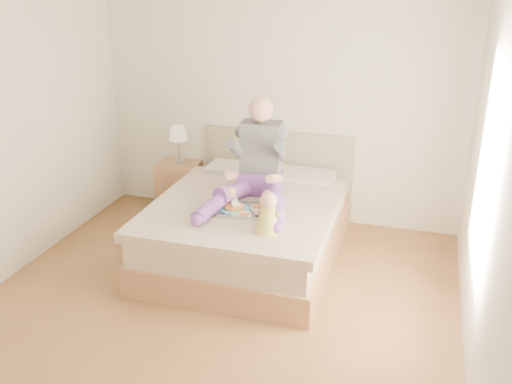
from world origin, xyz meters
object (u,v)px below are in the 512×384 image
(adult, at_px, (257,169))
(baby, at_px, (268,216))
(bed, at_px, (251,224))
(tray, at_px, (244,208))
(nightstand, at_px, (180,187))

(adult, distance_m, baby, 0.80)
(bed, distance_m, baby, 0.91)
(adult, distance_m, tray, 0.45)
(nightstand, distance_m, tray, 1.69)
(bed, bearing_deg, baby, -61.83)
(nightstand, relative_size, tray, 1.17)
(tray, bearing_deg, adult, 83.88)
(baby, bearing_deg, adult, 106.43)
(adult, xyz_separation_m, baby, (0.32, -0.72, -0.14))
(nightstand, bearing_deg, baby, -50.86)
(bed, bearing_deg, adult, 13.15)
(bed, relative_size, adult, 1.85)
(nightstand, bearing_deg, bed, -41.20)
(baby, bearing_deg, tray, 125.67)
(bed, height_order, tray, bed)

